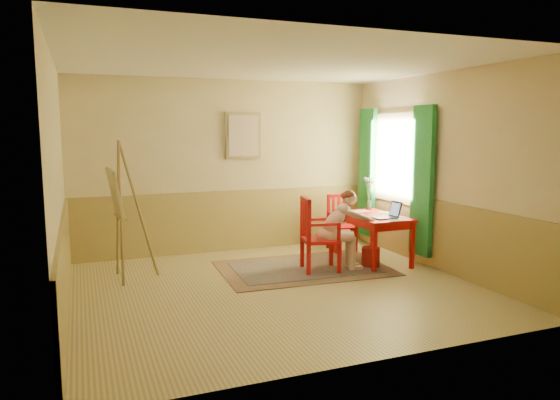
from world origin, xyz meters
name	(u,v)px	position (x,y,z in m)	size (l,w,h in m)	color
room	(277,179)	(0.00, 0.00, 1.40)	(5.04, 4.54, 2.84)	tan
wainscot	(257,237)	(0.00, 0.80, 0.50)	(5.00, 4.50, 1.00)	tan
window	(393,171)	(2.42, 1.10, 1.35)	(0.12, 2.01, 2.20)	white
wall_portrait	(243,136)	(0.25, 2.20, 1.90)	(0.60, 0.05, 0.76)	tan
rug	(304,268)	(0.69, 0.73, 0.01)	(2.47, 1.71, 0.02)	#8C7251
table	(374,221)	(1.84, 0.72, 0.63)	(0.73, 1.21, 0.72)	red
chair_left	(317,235)	(0.80, 0.54, 0.53)	(0.57, 0.55, 1.06)	red
chair_back	(341,223)	(1.75, 1.59, 0.46)	(0.47, 0.48, 0.92)	red
figure	(339,227)	(1.13, 0.48, 0.63)	(0.88, 0.46, 1.15)	beige
laptop	(388,215)	(1.89, 0.41, 0.77)	(0.41, 0.26, 0.24)	#1E2338
papers	(384,215)	(1.98, 0.67, 0.72)	(0.61, 1.07, 0.00)	white
vase	(369,194)	(2.06, 1.24, 0.96)	(0.23, 0.26, 0.52)	#3F724C
wastebasket	(371,257)	(1.65, 0.47, 0.14)	(0.27, 0.27, 0.29)	#A31814
easel	(118,198)	(-1.82, 1.12, 1.11)	(0.64, 0.83, 1.87)	olive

